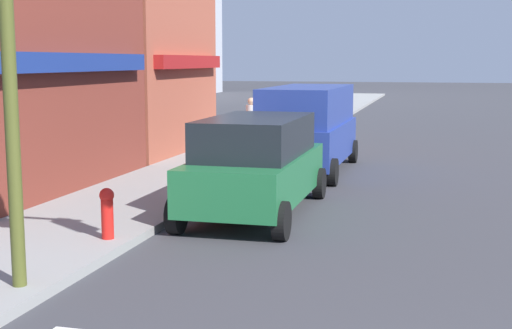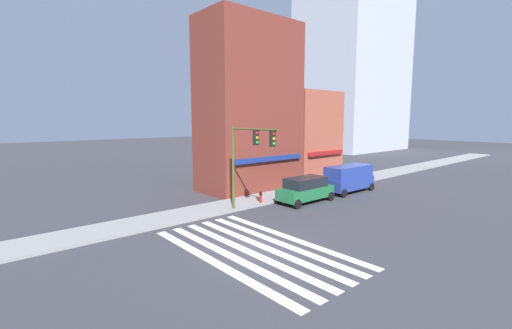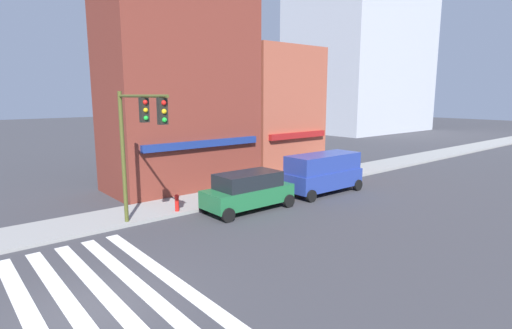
{
  "view_description": "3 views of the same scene",
  "coord_description": "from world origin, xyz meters",
  "px_view_note": "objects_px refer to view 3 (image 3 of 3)",
  "views": [
    {
      "loc": [
        -4.32,
        1.21,
        3.03
      ],
      "look_at": [
        9.17,
        4.7,
        1.0
      ],
      "focal_mm": 50.0,
      "sensor_mm": 36.0,
      "label": 1
    },
    {
      "loc": [
        -10.6,
        -12.27,
        6.36
      ],
      "look_at": [
        3.52,
        4.0,
        3.5
      ],
      "focal_mm": 24.0,
      "sensor_mm": 36.0,
      "label": 2
    },
    {
      "loc": [
        -3.07,
        -10.6,
        5.77
      ],
      "look_at": [
        10.77,
        6.0,
        2.0
      ],
      "focal_mm": 28.0,
      "sensor_mm": 36.0,
      "label": 3
    }
  ],
  "objects_px": {
    "suv_green": "(248,190)",
    "van_blue": "(323,172)",
    "traffic_signal": "(137,132)",
    "pedestrian_white_shirt": "(317,167)",
    "fire_hydrant": "(177,202)"
  },
  "relations": [
    {
      "from": "traffic_signal",
      "to": "fire_hydrant",
      "type": "relative_size",
      "value": 7.04
    },
    {
      "from": "traffic_signal",
      "to": "van_blue",
      "type": "xyz_separation_m",
      "value": [
        11.35,
        -0.08,
        -3.01
      ]
    },
    {
      "from": "fire_hydrant",
      "to": "traffic_signal",
      "type": "bearing_deg",
      "value": -147.39
    },
    {
      "from": "pedestrian_white_shirt",
      "to": "van_blue",
      "type": "bearing_deg",
      "value": -168.3
    },
    {
      "from": "suv_green",
      "to": "van_blue",
      "type": "relative_size",
      "value": 0.94
    },
    {
      "from": "traffic_signal",
      "to": "suv_green",
      "type": "xyz_separation_m",
      "value": [
        5.65,
        -0.08,
        -3.26
      ]
    },
    {
      "from": "suv_green",
      "to": "pedestrian_white_shirt",
      "type": "xyz_separation_m",
      "value": [
        7.55,
        2.1,
        0.04
      ]
    },
    {
      "from": "van_blue",
      "to": "pedestrian_white_shirt",
      "type": "xyz_separation_m",
      "value": [
        1.85,
        2.1,
        -0.21
      ]
    },
    {
      "from": "traffic_signal",
      "to": "van_blue",
      "type": "distance_m",
      "value": 11.74
    },
    {
      "from": "van_blue",
      "to": "fire_hydrant",
      "type": "distance_m",
      "value": 9.0
    },
    {
      "from": "suv_green",
      "to": "pedestrian_white_shirt",
      "type": "distance_m",
      "value": 7.83
    },
    {
      "from": "traffic_signal",
      "to": "suv_green",
      "type": "bearing_deg",
      "value": -0.76
    },
    {
      "from": "traffic_signal",
      "to": "suv_green",
      "type": "height_order",
      "value": "traffic_signal"
    },
    {
      "from": "suv_green",
      "to": "van_blue",
      "type": "distance_m",
      "value": 5.71
    },
    {
      "from": "fire_hydrant",
      "to": "van_blue",
      "type": "bearing_deg",
      "value": -10.92
    }
  ]
}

